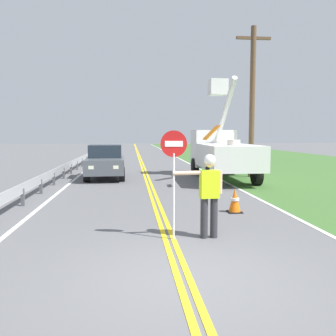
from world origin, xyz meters
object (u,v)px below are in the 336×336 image
stop_sign_paddle (174,160)px  traffic_cone_lead (235,201)px  flagger_worker (209,190)px  oncoming_sedan_nearest (105,162)px  utility_pole_near (252,99)px  utility_bucket_truck (221,151)px  traffic_cone_mid (211,184)px

stop_sign_paddle → traffic_cone_lead: size_ratio=3.33×
traffic_cone_lead → flagger_worker: bearing=-118.4°
oncoming_sedan_nearest → traffic_cone_lead: 9.47m
flagger_worker → utility_pole_near: 12.05m
utility_bucket_truck → utility_pole_near: utility_pole_near is taller
oncoming_sedan_nearest → utility_pole_near: (7.59, -0.12, 3.21)m
utility_pole_near → traffic_cone_mid: utility_pole_near is taller
flagger_worker → traffic_cone_lead: bearing=61.6°
utility_pole_near → traffic_cone_lead: (-3.33, -8.32, -3.71)m
traffic_cone_lead → stop_sign_paddle: bearing=-130.2°
flagger_worker → stop_sign_paddle: (-0.77, -0.04, 0.66)m
stop_sign_paddle → traffic_cone_mid: stop_sign_paddle is taller
stop_sign_paddle → traffic_cone_lead: bearing=49.8°
oncoming_sedan_nearest → utility_bucket_truck: bearing=-6.3°
flagger_worker → traffic_cone_mid: 6.05m
flagger_worker → traffic_cone_mid: size_ratio=2.61×
traffic_cone_mid → stop_sign_paddle: bearing=-110.0°
traffic_cone_lead → traffic_cone_mid: size_ratio=1.00×
oncoming_sedan_nearest → traffic_cone_mid: size_ratio=5.93×
flagger_worker → oncoming_sedan_nearest: bearing=105.3°
traffic_cone_lead → traffic_cone_mid: bearing=88.7°
utility_pole_near → traffic_cone_mid: bearing=-123.7°
oncoming_sedan_nearest → traffic_cone_lead: (4.26, -8.44, -0.50)m
utility_bucket_truck → traffic_cone_lead: utility_bucket_truck is taller
oncoming_sedan_nearest → utility_pole_near: size_ratio=0.54×
utility_bucket_truck → oncoming_sedan_nearest: bearing=173.7°
traffic_cone_lead → utility_pole_near: bearing=68.2°
stop_sign_paddle → utility_pole_near: utility_pole_near is taller
traffic_cone_mid → utility_bucket_truck: bearing=71.2°
utility_bucket_truck → stop_sign_paddle: bearing=-109.5°
flagger_worker → stop_sign_paddle: bearing=-176.9°
traffic_cone_mid → traffic_cone_lead: bearing=-91.3°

